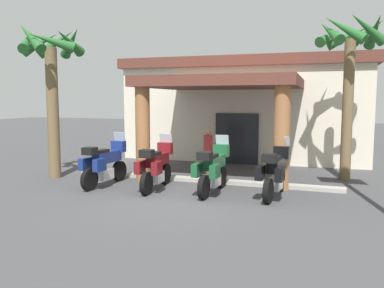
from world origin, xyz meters
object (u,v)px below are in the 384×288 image
object	(u,v)px
motorcycle_black	(275,172)
palm_tree_near_portico	(350,56)
motorcycle_maroon	(156,166)
pedestrian	(208,148)
motorcycle_green	(213,169)
palm_tree_roadside	(51,66)
motorcycle_blue	(104,163)
motel_building	(249,108)

from	to	relation	value
motorcycle_black	palm_tree_near_portico	bearing A→B (deg)	-24.23
motorcycle_maroon	pedestrian	xyz separation A→B (m)	(0.76, 2.67, 0.27)
motorcycle_green	palm_tree_near_portico	size ratio (longest dim) A/B	0.41
palm_tree_roadside	motorcycle_blue	bearing A→B (deg)	-13.46
motorcycle_blue	motorcycle_maroon	size ratio (longest dim) A/B	1.00
motel_building	palm_tree_near_portico	xyz separation A→B (m)	(4.29, -4.73, 1.79)
motel_building	motorcycle_black	bearing A→B (deg)	-74.99
motorcycle_blue	palm_tree_near_portico	world-z (taller)	palm_tree_near_portico
motel_building	pedestrian	size ratio (longest dim) A/B	6.58
motel_building	motorcycle_blue	size ratio (longest dim) A/B	5.00
motorcycle_blue	motorcycle_maroon	bearing A→B (deg)	-84.13
motorcycle_maroon	pedestrian	bearing A→B (deg)	-19.44
motorcycle_black	palm_tree_near_portico	xyz separation A→B (m)	(1.86, 3.34, 3.38)
motorcycle_black	pedestrian	world-z (taller)	pedestrian
motorcycle_blue	palm_tree_near_portico	size ratio (longest dim) A/B	0.41
motorcycle_green	pedestrian	xyz separation A→B (m)	(-0.96, 2.58, 0.27)
motel_building	motorcycle_green	size ratio (longest dim) A/B	5.00
motel_building	palm_tree_roadside	world-z (taller)	palm_tree_roadside
palm_tree_roadside	palm_tree_near_portico	size ratio (longest dim) A/B	0.97
motorcycle_blue	motorcycle_black	world-z (taller)	same
motel_building	palm_tree_roadside	xyz separation A→B (m)	(-5.08, -7.81, 1.48)
motel_building	motorcycle_maroon	size ratio (longest dim) A/B	5.00
palm_tree_roadside	motorcycle_green	bearing A→B (deg)	-3.97
motorcycle_blue	palm_tree_roadside	world-z (taller)	palm_tree_roadside
palm_tree_near_portico	motorcycle_black	bearing A→B (deg)	-119.10
pedestrian	palm_tree_roadside	size ratio (longest dim) A/B	0.32
motorcycle_black	palm_tree_roadside	world-z (taller)	palm_tree_roadside
pedestrian	palm_tree_near_portico	xyz separation A→B (m)	(4.55, 0.90, 3.10)
motel_building	motorcycle_green	distance (m)	8.40
motorcycle_maroon	palm_tree_roadside	world-z (taller)	palm_tree_roadside
motorcycle_maroon	palm_tree_near_portico	world-z (taller)	palm_tree_near_portico
motorcycle_black	palm_tree_roadside	size ratio (longest dim) A/B	0.42
motorcycle_maroon	motorcycle_green	size ratio (longest dim) A/B	1.00
palm_tree_roadside	palm_tree_near_portico	bearing A→B (deg)	18.19
motorcycle_blue	palm_tree_roadside	xyz separation A→B (m)	(-2.33, 0.56, 3.07)
pedestrian	motorcycle_blue	bearing A→B (deg)	-155.07
pedestrian	motel_building	bearing A→B (deg)	64.61
motorcycle_blue	motorcycle_green	size ratio (longest dim) A/B	1.00
motorcycle_maroon	motorcycle_black	distance (m)	3.46
motorcycle_green	palm_tree_roadside	size ratio (longest dim) A/B	0.42
motorcycle_blue	palm_tree_roadside	distance (m)	3.89
motorcycle_maroon	motorcycle_green	bearing A→B (deg)	-90.49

